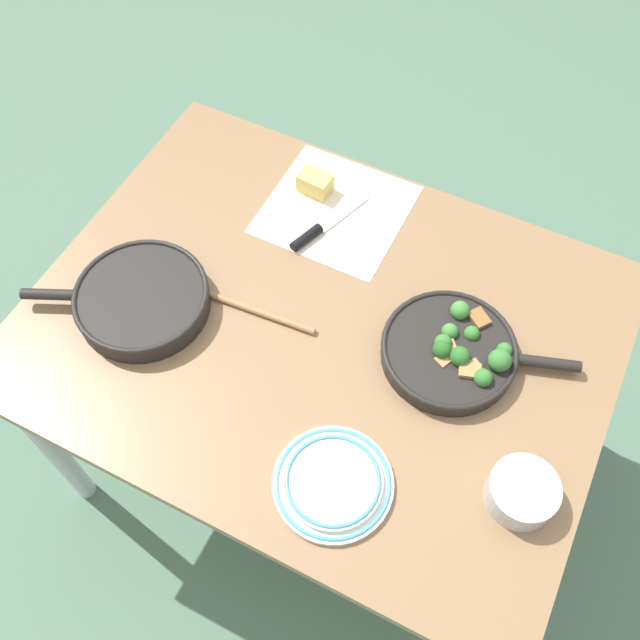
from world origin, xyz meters
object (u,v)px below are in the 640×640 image
(skillet_eggs, at_px, (141,299))
(cheese_block, at_px, (315,183))
(dinner_plate_stack, at_px, (333,482))
(prep_bowl_steel, at_px, (522,492))
(skillet_broccoli, at_px, (453,351))
(wooden_spoon, at_px, (217,297))
(grater_knife, at_px, (319,229))

(skillet_eggs, height_order, cheese_block, skillet_eggs)
(cheese_block, relative_size, dinner_plate_stack, 0.35)
(prep_bowl_steel, bearing_deg, skillet_broccoli, -45.69)
(wooden_spoon, bearing_deg, prep_bowl_steel, 165.70)
(skillet_broccoli, bearing_deg, wooden_spoon, 172.04)
(cheese_block, distance_m, dinner_plate_stack, 0.73)
(skillet_broccoli, distance_m, prep_bowl_steel, 0.31)
(skillet_broccoli, distance_m, grater_knife, 0.43)
(wooden_spoon, bearing_deg, skillet_eggs, 29.41)
(dinner_plate_stack, relative_size, prep_bowl_steel, 1.75)
(grater_knife, distance_m, dinner_plate_stack, 0.61)
(skillet_broccoli, xyz_separation_m, dinner_plate_stack, (0.10, 0.36, -0.01))
(skillet_eggs, xyz_separation_m, wooden_spoon, (-0.13, -0.09, -0.02))
(skillet_eggs, xyz_separation_m, prep_bowl_steel, (-0.86, 0.04, 0.00))
(dinner_plate_stack, distance_m, prep_bowl_steel, 0.35)
(grater_knife, distance_m, prep_bowl_steel, 0.73)
(wooden_spoon, bearing_deg, dinner_plate_stack, 143.08)
(grater_knife, bearing_deg, cheese_block, 49.92)
(wooden_spoon, xyz_separation_m, cheese_block, (-0.05, -0.38, 0.02))
(wooden_spoon, height_order, cheese_block, cheese_block)
(skillet_eggs, height_order, prep_bowl_steel, prep_bowl_steel)
(cheese_block, height_order, dinner_plate_stack, cheese_block)
(cheese_block, bearing_deg, prep_bowl_steel, 143.28)
(skillet_eggs, relative_size, wooden_spoon, 1.03)
(wooden_spoon, distance_m, prep_bowl_steel, 0.74)
(grater_knife, distance_m, cheese_block, 0.13)
(prep_bowl_steel, bearing_deg, wooden_spoon, -10.14)
(skillet_eggs, xyz_separation_m, cheese_block, (-0.18, -0.47, -0.00))
(skillet_eggs, distance_m, prep_bowl_steel, 0.86)
(cheese_block, bearing_deg, grater_knife, 120.76)
(skillet_eggs, height_order, grater_knife, skillet_eggs)
(skillet_eggs, bearing_deg, skillet_broccoli, 171.19)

